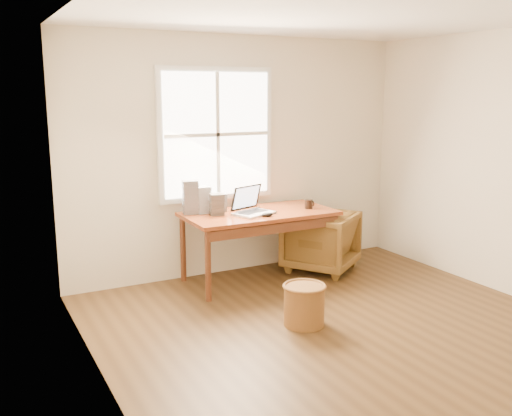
{
  "coord_description": "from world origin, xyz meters",
  "views": [
    {
      "loc": [
        -2.78,
        -3.41,
        2.0
      ],
      "look_at": [
        -0.12,
        1.65,
        0.83
      ],
      "focal_mm": 40.0,
      "sensor_mm": 36.0,
      "label": 1
    }
  ],
  "objects_px": {
    "desk": "(259,214)",
    "coffee_mug": "(309,204)",
    "laptop": "(254,199)",
    "cd_stack_a": "(203,200)",
    "wicker_stool": "(304,306)",
    "armchair": "(320,241)"
  },
  "relations": [
    {
      "from": "desk",
      "to": "coffee_mug",
      "type": "height_order",
      "value": "coffee_mug"
    },
    {
      "from": "laptop",
      "to": "cd_stack_a",
      "type": "xyz_separation_m",
      "value": [
        -0.44,
        0.31,
        -0.03
      ]
    },
    {
      "from": "laptop",
      "to": "wicker_stool",
      "type": "bearing_deg",
      "value": -115.71
    },
    {
      "from": "desk",
      "to": "wicker_stool",
      "type": "xyz_separation_m",
      "value": [
        -0.23,
        -1.26,
        -0.55
      ]
    },
    {
      "from": "coffee_mug",
      "to": "cd_stack_a",
      "type": "height_order",
      "value": "cd_stack_a"
    },
    {
      "from": "armchair",
      "to": "laptop",
      "type": "xyz_separation_m",
      "value": [
        -0.89,
        -0.07,
        0.58
      ]
    },
    {
      "from": "laptop",
      "to": "cd_stack_a",
      "type": "distance_m",
      "value": 0.54
    },
    {
      "from": "armchair",
      "to": "laptop",
      "type": "distance_m",
      "value": 1.06
    },
    {
      "from": "armchair",
      "to": "cd_stack_a",
      "type": "bearing_deg",
      "value": -44.98
    },
    {
      "from": "armchair",
      "to": "wicker_stool",
      "type": "xyz_separation_m",
      "value": [
        -1.01,
        -1.25,
        -0.16
      ]
    },
    {
      "from": "desk",
      "to": "wicker_stool",
      "type": "relative_size",
      "value": 4.54
    },
    {
      "from": "desk",
      "to": "cd_stack_a",
      "type": "height_order",
      "value": "cd_stack_a"
    },
    {
      "from": "coffee_mug",
      "to": "armchair",
      "type": "bearing_deg",
      "value": 23.51
    },
    {
      "from": "wicker_stool",
      "to": "coffee_mug",
      "type": "relative_size",
      "value": 3.6
    },
    {
      "from": "armchair",
      "to": "coffee_mug",
      "type": "relative_size",
      "value": 7.6
    },
    {
      "from": "cd_stack_a",
      "to": "wicker_stool",
      "type": "bearing_deg",
      "value": -78.01
    },
    {
      "from": "coffee_mug",
      "to": "desk",
      "type": "bearing_deg",
      "value": 174.71
    },
    {
      "from": "desk",
      "to": "laptop",
      "type": "xyz_separation_m",
      "value": [
        -0.11,
        -0.08,
        0.19
      ]
    },
    {
      "from": "desk",
      "to": "laptop",
      "type": "relative_size",
      "value": 3.43
    },
    {
      "from": "wicker_stool",
      "to": "laptop",
      "type": "xyz_separation_m",
      "value": [
        0.12,
        1.18,
        0.74
      ]
    },
    {
      "from": "desk",
      "to": "armchair",
      "type": "relative_size",
      "value": 2.15
    },
    {
      "from": "coffee_mug",
      "to": "laptop",
      "type": "bearing_deg",
      "value": -176.63
    }
  ]
}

